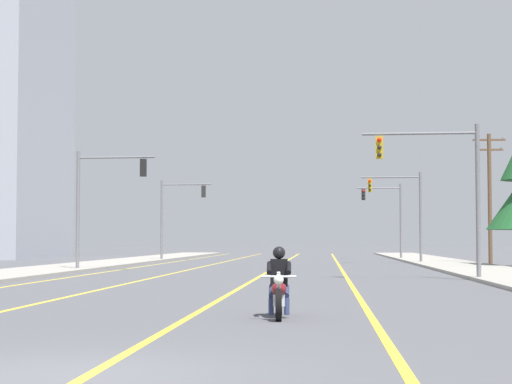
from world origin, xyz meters
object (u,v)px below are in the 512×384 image
motorcycle_with_rider (279,289)px  traffic_signal_mid_right (404,204)px  traffic_signal_near_left (100,192)px  traffic_signal_mid_left (176,208)px  traffic_signal_far_right (388,210)px  traffic_signal_near_right (444,177)px  utility_pole_right_far (490,194)px

motorcycle_with_rider → traffic_signal_mid_right: 44.40m
traffic_signal_near_left → traffic_signal_mid_left: same height
traffic_signal_far_right → motorcycle_with_rider: bearing=-96.3°
traffic_signal_mid_left → traffic_signal_far_right: bearing=18.8°
traffic_signal_near_left → traffic_signal_mid_right: (16.96, 16.05, -0.01)m
traffic_signal_near_right → traffic_signal_far_right: bearing=89.2°
traffic_signal_mid_right → traffic_signal_mid_left: (-16.76, 7.23, -0.01)m
traffic_signal_near_right → motorcycle_with_rider: bearing=-107.7°
traffic_signal_far_right → utility_pole_right_far: bearing=-69.2°
traffic_signal_near_left → traffic_signal_mid_right: size_ratio=1.00×
traffic_signal_mid_right → utility_pole_right_far: bearing=-17.3°
motorcycle_with_rider → traffic_signal_far_right: (6.26, 56.72, 3.43)m
motorcycle_with_rider → traffic_signal_near_right: 19.19m
traffic_signal_near_right → utility_pole_right_far: size_ratio=0.72×
traffic_signal_near_right → traffic_signal_mid_right: (0.63, 25.83, -0.04)m
traffic_signal_mid_right → traffic_signal_mid_left: 18.25m
traffic_signal_mid_right → traffic_signal_mid_left: same height
traffic_signal_near_right → traffic_signal_mid_left: 36.78m
traffic_signal_mid_right → utility_pole_right_far: utility_pole_right_far is taller
traffic_signal_mid_right → motorcycle_with_rider: bearing=-98.3°
traffic_signal_mid_left → traffic_signal_far_right: same height
motorcycle_with_rider → traffic_signal_near_right: size_ratio=0.35×
traffic_signal_mid_left → traffic_signal_far_right: size_ratio=1.00×
traffic_signal_mid_right → utility_pole_right_far: 5.74m
motorcycle_with_rider → traffic_signal_near_right: (5.73, 17.98, 3.50)m
traffic_signal_near_right → traffic_signal_mid_right: 25.84m
traffic_signal_mid_right → traffic_signal_mid_left: bearing=156.7°
traffic_signal_near_left → traffic_signal_mid_left: (0.20, 23.28, -0.01)m
traffic_signal_mid_right → traffic_signal_far_right: (-0.10, 12.91, -0.03)m
motorcycle_with_rider → traffic_signal_near_left: bearing=110.9°
motorcycle_with_rider → utility_pole_right_far: size_ratio=0.26×
traffic_signal_near_right → utility_pole_right_far: 24.89m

